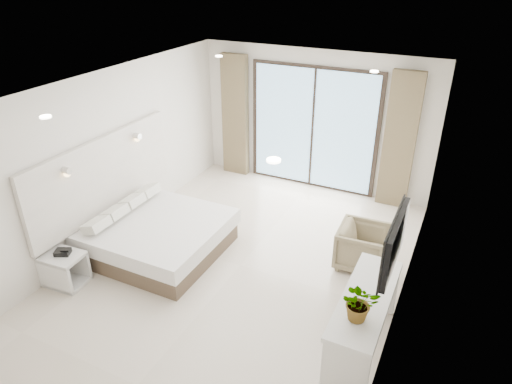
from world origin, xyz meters
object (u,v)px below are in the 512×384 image
at_px(console_desk, 365,310).
at_px(armchair, 363,245).
at_px(nightstand, 65,269).
at_px(bed, 157,236).

bearing_deg(console_desk, armchair, 104.20).
distance_m(nightstand, console_desk, 4.12).
bearing_deg(armchair, bed, 106.63).
height_order(nightstand, armchair, armchair).
relative_size(bed, console_desk, 1.17).
xyz_separation_m(bed, armchair, (2.98, 1.02, 0.08)).
relative_size(bed, armchair, 2.67).
bearing_deg(nightstand, armchair, 27.48).
bearing_deg(bed, nightstand, -118.81).
relative_size(bed, nightstand, 3.46).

